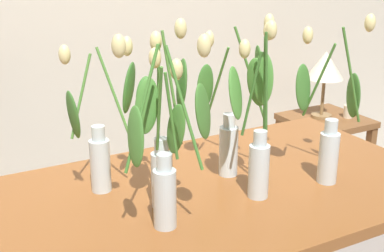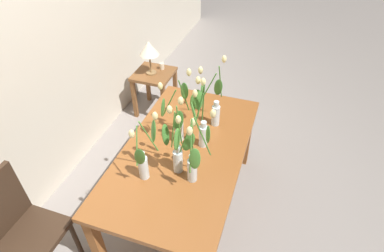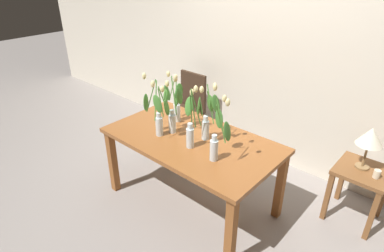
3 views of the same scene
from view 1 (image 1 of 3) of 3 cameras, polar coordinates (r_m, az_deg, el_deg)
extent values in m
cube|color=brown|center=(1.82, 2.48, -7.25)|extent=(1.60, 0.90, 0.04)
cube|color=brown|center=(2.67, 11.82, -7.59)|extent=(0.07, 0.07, 0.70)
cylinder|color=silver|center=(1.88, 14.56, -3.37)|extent=(0.07, 0.07, 0.18)
cylinder|color=silver|center=(1.84, 14.86, -0.06)|extent=(0.04, 0.04, 0.05)
cylinder|color=silver|center=(1.89, 14.49, -4.21)|extent=(0.06, 0.06, 0.11)
cylinder|color=#478433|center=(1.83, 16.88, 5.17)|extent=(0.11, 0.02, 0.33)
ellipsoid|color=#F4E093|center=(1.84, 18.74, 10.55)|extent=(0.04, 0.04, 0.06)
ellipsoid|color=#427F33|center=(1.90, 17.09, 3.16)|extent=(0.05, 0.09, 0.18)
cylinder|color=#478433|center=(1.85, 13.55, 4.73)|extent=(0.02, 0.12, 0.28)
ellipsoid|color=#F4E093|center=(1.86, 12.45, 9.58)|extent=(0.04, 0.04, 0.06)
ellipsoid|color=#427F33|center=(1.86, 11.96, 4.09)|extent=(0.09, 0.03, 0.18)
cylinder|color=silver|center=(1.54, -2.96, -7.89)|extent=(0.07, 0.07, 0.18)
cylinder|color=silver|center=(1.49, -3.03, -3.95)|extent=(0.04, 0.04, 0.05)
cylinder|color=silver|center=(1.56, -2.94, -8.87)|extent=(0.06, 0.06, 0.11)
cylinder|color=#478433|center=(1.50, -3.57, 1.69)|extent=(0.03, 0.09, 0.27)
ellipsoid|color=#F4E093|center=(1.50, -4.04, 7.37)|extent=(0.04, 0.04, 0.06)
ellipsoid|color=#4C8E38|center=(1.53, -4.92, 2.15)|extent=(0.09, 0.04, 0.18)
cylinder|color=#478433|center=(1.47, -2.24, 0.96)|extent=(0.05, 0.02, 0.26)
ellipsoid|color=#F4E093|center=(1.44, -1.69, 6.15)|extent=(0.04, 0.04, 0.06)
ellipsoid|color=#4C8E38|center=(1.53, -1.75, -0.36)|extent=(0.04, 0.12, 0.18)
cylinder|color=#478433|center=(1.39, -5.48, 1.80)|extent=(0.12, 0.03, 0.34)
ellipsoid|color=#F4E093|center=(1.32, -7.96, 8.59)|extent=(0.04, 0.04, 0.06)
ellipsoid|color=#4C8E38|center=(1.37, -6.12, -1.18)|extent=(0.04, 0.07, 0.17)
cylinder|color=#478433|center=(1.40, -0.83, 1.89)|extent=(0.07, 0.10, 0.33)
ellipsoid|color=#F4E093|center=(1.33, 1.32, 8.69)|extent=(0.04, 0.04, 0.06)
ellipsoid|color=#4C8E38|center=(1.41, 1.20, 1.54)|extent=(0.11, 0.07, 0.18)
cylinder|color=silver|center=(1.66, -3.27, -5.87)|extent=(0.07, 0.07, 0.18)
cylinder|color=silver|center=(1.61, -3.34, -2.16)|extent=(0.04, 0.04, 0.05)
cylinder|color=silver|center=(1.67, -3.25, -6.80)|extent=(0.06, 0.06, 0.11)
cylinder|color=#56933D|center=(1.57, -2.17, 3.97)|extent=(0.07, 0.02, 0.36)
ellipsoid|color=#F4E093|center=(1.54, -1.24, 10.52)|extent=(0.04, 0.04, 0.06)
ellipsoid|color=#427F33|center=(1.61, -1.14, 4.53)|extent=(0.03, 0.11, 0.18)
cylinder|color=#56933D|center=(1.59, -3.67, 3.38)|extent=(0.02, 0.05, 0.32)
ellipsoid|color=#F4E093|center=(1.57, -3.94, 9.15)|extent=(0.04, 0.04, 0.06)
ellipsoid|color=#427F33|center=(1.63, -4.91, 2.46)|extent=(0.08, 0.05, 0.17)
cylinder|color=silver|center=(1.79, -9.90, -4.25)|extent=(0.07, 0.07, 0.18)
cylinder|color=silver|center=(1.74, -10.11, -0.78)|extent=(0.04, 0.04, 0.05)
cylinder|color=silver|center=(1.80, -9.85, -5.13)|extent=(0.06, 0.06, 0.11)
cylinder|color=#56933D|center=(1.68, -11.95, 3.13)|extent=(0.09, 0.02, 0.27)
ellipsoid|color=#F4E093|center=(1.64, -13.65, 7.52)|extent=(0.04, 0.04, 0.06)
ellipsoid|color=#427F33|center=(1.66, -12.74, 1.17)|extent=(0.06, 0.10, 0.18)
cylinder|color=#56933D|center=(1.67, -8.52, 3.63)|extent=(0.08, 0.08, 0.28)
ellipsoid|color=#F4E093|center=(1.62, -7.08, 8.58)|extent=(0.04, 0.04, 0.06)
ellipsoid|color=#427F33|center=(1.68, -6.85, 4.11)|extent=(0.09, 0.07, 0.18)
cylinder|color=silver|center=(1.88, 3.97, -2.73)|extent=(0.07, 0.07, 0.18)
cylinder|color=silver|center=(1.84, 4.05, 0.59)|extent=(0.04, 0.04, 0.05)
cylinder|color=silver|center=(1.90, 3.95, -3.58)|extent=(0.06, 0.06, 0.11)
cylinder|color=#478433|center=(1.82, 6.30, 5.68)|extent=(0.12, 0.05, 0.33)
ellipsoid|color=#F4E093|center=(1.80, 8.37, 11.02)|extent=(0.04, 0.04, 0.06)
ellipsoid|color=#427F33|center=(1.85, 7.29, 6.25)|extent=(0.07, 0.09, 0.18)
cylinder|color=#478433|center=(1.86, 2.88, 4.98)|extent=(0.02, 0.12, 0.25)
ellipsoid|color=#F4E093|center=(1.88, 1.87, 9.39)|extent=(0.04, 0.04, 0.06)
ellipsoid|color=#427F33|center=(1.89, 1.43, 4.28)|extent=(0.08, 0.05, 0.17)
cylinder|color=silver|center=(1.73, 7.24, -4.90)|extent=(0.07, 0.07, 0.18)
cylinder|color=silver|center=(1.69, 7.41, -1.33)|extent=(0.04, 0.04, 0.05)
cylinder|color=silver|center=(1.74, 7.20, -5.80)|extent=(0.06, 0.06, 0.11)
cylinder|color=#3D752D|center=(1.66, 8.04, 4.34)|extent=(0.04, 0.03, 0.34)
ellipsoid|color=#F4E093|center=(1.64, 8.59, 10.25)|extent=(0.04, 0.04, 0.06)
ellipsoid|color=#4C8E38|center=(1.71, 7.73, 5.12)|extent=(0.06, 0.08, 0.17)
cylinder|color=#3D752D|center=(1.69, 7.89, 4.39)|extent=(0.07, 0.07, 0.32)
ellipsoid|color=#F4E093|center=(1.70, 8.35, 10.16)|extent=(0.04, 0.04, 0.06)
ellipsoid|color=#4C8E38|center=(1.73, 7.15, 4.71)|extent=(0.10, 0.07, 0.18)
cylinder|color=#3D752D|center=(1.66, 6.45, 3.37)|extent=(0.04, 0.06, 0.28)
ellipsoid|color=#F4E093|center=(1.64, 5.73, 8.31)|extent=(0.04, 0.04, 0.06)
ellipsoid|color=#4C8E38|center=(1.65, 4.73, 3.57)|extent=(0.08, 0.08, 0.17)
cube|color=brown|center=(3.25, 14.31, 0.60)|extent=(0.44, 0.44, 0.04)
cube|color=brown|center=(3.10, 13.65, -5.75)|extent=(0.04, 0.04, 0.51)
cube|color=brown|center=(3.35, 18.53, -4.30)|extent=(0.04, 0.04, 0.51)
cube|color=brown|center=(3.36, 9.36, -3.44)|extent=(0.04, 0.04, 0.51)
cube|color=brown|center=(3.59, 14.17, -2.26)|extent=(0.04, 0.04, 0.51)
cylinder|color=olive|center=(3.24, 13.83, 1.09)|extent=(0.12, 0.12, 0.02)
cylinder|color=olive|center=(3.21, 13.99, 3.11)|extent=(0.02, 0.02, 0.22)
cone|color=#F2E5C6|center=(3.16, 14.27, 6.42)|extent=(0.22, 0.22, 0.16)
cylinder|color=beige|center=(3.27, 16.58, 1.52)|extent=(0.06, 0.06, 0.07)
camera|label=2|loc=(1.41, -88.59, 41.59)|focal=29.20mm
camera|label=3|loc=(2.69, 78.59, 19.34)|focal=30.15mm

